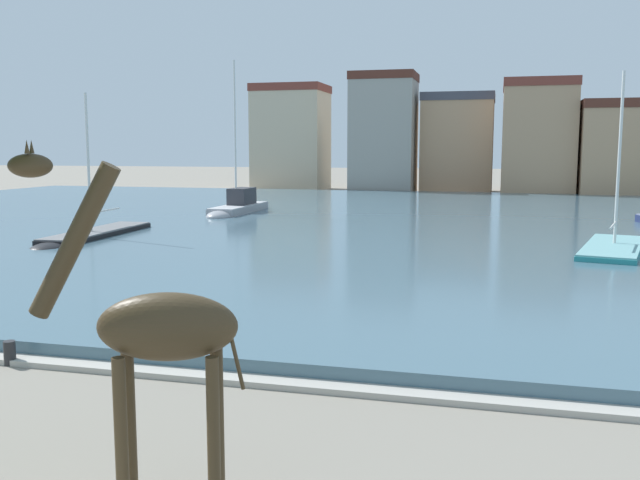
{
  "coord_description": "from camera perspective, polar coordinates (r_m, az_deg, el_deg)",
  "views": [
    {
      "loc": [
        4.69,
        -4.05,
        4.41
      ],
      "look_at": [
        0.54,
        12.05,
        2.2
      ],
      "focal_mm": 38.8,
      "sensor_mm": 36.0,
      "label": 1
    }
  ],
  "objects": [
    {
      "name": "townhouse_wide_warehouse",
      "position": [
        71.15,
        11.28,
        7.83
      ],
      "size": [
        7.02,
        6.72,
        9.76
      ],
      "color": "tan",
      "rests_on": "ground"
    },
    {
      "name": "quay_edge_coping",
      "position": [
        13.46,
        -6.9,
        -11.34
      ],
      "size": [
        84.12,
        0.5,
        0.12
      ],
      "primitive_type": "cube",
      "color": "#ADA89E",
      "rests_on": "ground"
    },
    {
      "name": "townhouse_end_terrace",
      "position": [
        69.42,
        5.27,
        8.76
      ],
      "size": [
        6.3,
        5.51,
        11.73
      ],
      "color": "gray",
      "rests_on": "ground"
    },
    {
      "name": "townhouse_narrow_midrow",
      "position": [
        74.78,
        -2.4,
        8.45
      ],
      "size": [
        7.52,
        6.22,
        11.07
      ],
      "color": "#C6B293",
      "rests_on": "ground"
    },
    {
      "name": "townhouse_corner_house",
      "position": [
        68.79,
        17.52,
        8.02
      ],
      "size": [
        6.58,
        8.12,
        10.68
      ],
      "color": "tan",
      "rests_on": "ground"
    },
    {
      "name": "sailboat_teal",
      "position": [
        30.48,
        23.11,
        -0.71
      ],
      "size": [
        3.69,
        8.38,
        7.41
      ],
      "color": "teal",
      "rests_on": "ground"
    },
    {
      "name": "townhouse_tall_gabled",
      "position": [
        68.5,
        22.95,
        6.92
      ],
      "size": [
        6.03,
        8.15,
        8.63
      ],
      "color": "tan",
      "rests_on": "ground"
    },
    {
      "name": "harbor_water",
      "position": [
        39.35,
        7.54,
        1.36
      ],
      "size": [
        84.12,
        53.5,
        0.38
      ],
      "primitive_type": "cube",
      "color": "#476675",
      "rests_on": "ground"
    },
    {
      "name": "sailboat_grey",
      "position": [
        43.65,
        -6.9,
        2.57
      ],
      "size": [
        1.69,
        7.52,
        9.75
      ],
      "color": "#939399",
      "rests_on": "ground"
    },
    {
      "name": "mooring_bollard",
      "position": [
        15.69,
        -24.22,
        -8.49
      ],
      "size": [
        0.24,
        0.24,
        0.5
      ],
      "primitive_type": "cylinder",
      "color": "#232326",
      "rests_on": "ground"
    },
    {
      "name": "giraffe_statue",
      "position": [
        8.2,
        -13.38,
        -7.56
      ],
      "size": [
        2.53,
        1.11,
        4.51
      ],
      "color": "#42331E",
      "rests_on": "ground"
    },
    {
      "name": "sailboat_black",
      "position": [
        33.19,
        -18.5,
        0.14
      ],
      "size": [
        2.0,
        8.71,
        6.88
      ],
      "color": "black",
      "rests_on": "ground"
    }
  ]
}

